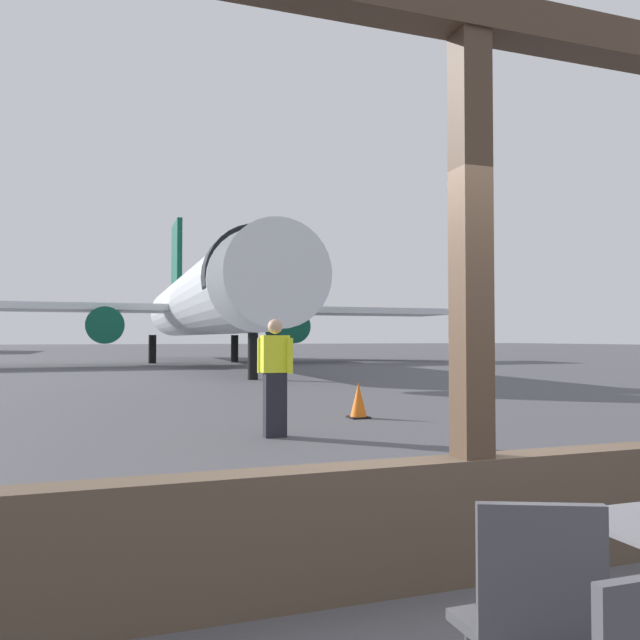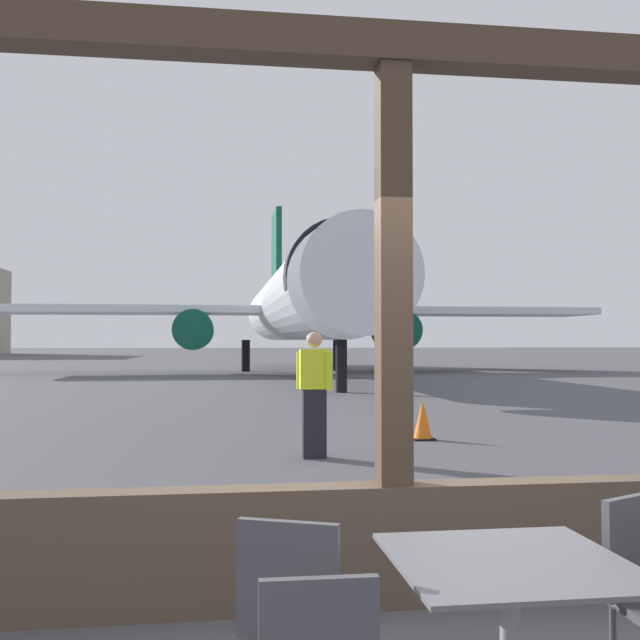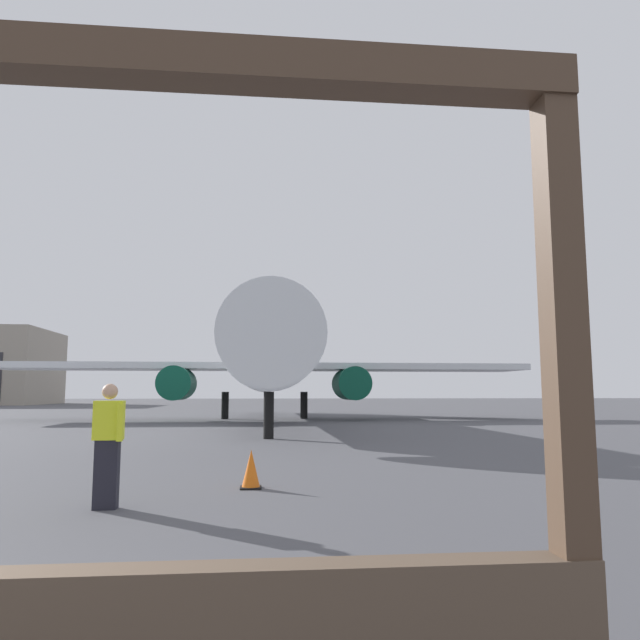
{
  "view_description": "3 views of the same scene",
  "coord_description": "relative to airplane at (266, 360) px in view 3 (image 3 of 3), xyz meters",
  "views": [
    {
      "loc": [
        -2.11,
        -3.29,
        1.46
      ],
      "look_at": [
        4.07,
        14.8,
        2.02
      ],
      "focal_mm": 34.75,
      "sensor_mm": 36.0,
      "label": 1
    },
    {
      "loc": [
        -1.07,
        -4.45,
        1.62
      ],
      "look_at": [
        1.57,
        14.81,
        2.16
      ],
      "focal_mm": 41.14,
      "sensor_mm": 36.0,
      "label": 2
    },
    {
      "loc": [
        2.35,
        -3.23,
        1.62
      ],
      "look_at": [
        4.14,
        14.57,
        3.79
      ],
      "focal_mm": 33.53,
      "sensor_mm": 36.0,
      "label": 3
    }
  ],
  "objects": [
    {
      "name": "traffic_cone",
      "position": [
        -0.46,
        -23.25,
        -3.09
      ],
      "size": [
        0.36,
        0.36,
        0.65
      ],
      "color": "orange",
      "rests_on": "ground"
    },
    {
      "name": "ground_plane",
      "position": [
        -2.68,
        9.55,
        -3.39
      ],
      "size": [
        220.0,
        220.0,
        0.0
      ],
      "primitive_type": "plane",
      "color": "#4C4C51"
    },
    {
      "name": "airplane",
      "position": [
        0.0,
        0.0,
        0.0
      ],
      "size": [
        31.15,
        31.96,
        10.19
      ],
      "color": "silver",
      "rests_on": "ground"
    },
    {
      "name": "ground_crew_worker",
      "position": [
        -2.45,
        -24.86,
        -2.49
      ],
      "size": [
        0.46,
        0.39,
        1.74
      ],
      "color": "black",
      "rests_on": "ground"
    }
  ]
}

